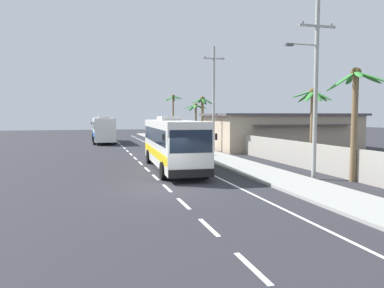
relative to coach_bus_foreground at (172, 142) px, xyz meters
The scene contains 18 objects.
ground_plane 7.37m from the coach_bus_foreground, 103.86° to the right, with size 160.00×160.00×0.00m, color #28282D.
sidewalk_kerb 6.22m from the coach_bus_foreground, 31.16° to the left, with size 3.20×90.00×0.14m, color #999993.
lane_markings 7.93m from the coach_bus_foreground, 86.98° to the left, with size 3.71×71.00×0.01m.
boundary_wall 11.41m from the coach_bus_foreground, 38.52° to the left, with size 0.24×60.00×1.82m, color #9E998E.
coach_bus_foreground is the anchor object (origin of this frame).
coach_bus_far_lane 26.59m from the coach_bus_foreground, 97.89° to the left, with size 3.04×10.75×3.59m.
motorcycle_beside_bus 8.96m from the coach_bus_foreground, 74.34° to the left, with size 0.56×1.96×1.57m.
pedestrian_near_kerb 11.37m from the coach_bus_foreground, 60.34° to the left, with size 0.36×0.36×1.72m.
pedestrian_midwalk 12.75m from the coach_bus_foreground, 62.53° to the left, with size 0.36×0.36×1.69m.
pedestrian_far_walk 8.24m from the coach_bus_foreground, 60.06° to the left, with size 0.36×0.36×1.70m.
utility_pole_nearest 9.90m from the coach_bus_foreground, 41.19° to the right, with size 3.11×0.24×10.30m.
utility_pole_mid 13.13m from the coach_bus_foreground, 58.47° to the left, with size 2.25×0.24×10.49m.
palm_nearest 30.18m from the coach_bus_foreground, 77.39° to the left, with size 2.74×2.53×6.73m.
palm_second 11.62m from the coach_bus_foreground, 40.54° to the right, with size 3.59×3.53×6.29m.
palm_third 20.83m from the coach_bus_foreground, 67.33° to the left, with size 2.66×2.77×6.00m.
palm_fourth 28.14m from the coach_bus_foreground, 70.76° to the left, with size 3.41×3.15×5.41m.
palm_farthest 9.84m from the coach_bus_foreground, 13.77° to the right, with size 2.61×2.57×5.57m.
roadside_building 19.41m from the coach_bus_foreground, 39.53° to the left, with size 16.21×9.53×3.87m.
Camera 1 is at (-3.73, -17.85, 3.69)m, focal length 34.87 mm.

